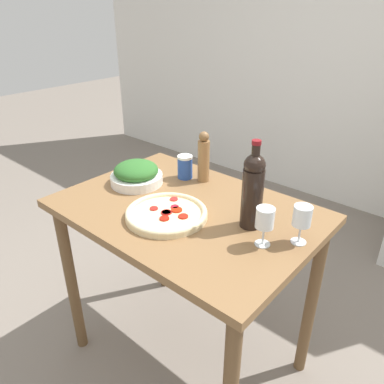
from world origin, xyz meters
The scene contains 10 objects.
ground_plane centered at (0.00, 0.00, 0.00)m, with size 14.00×14.00×0.00m, color slate.
wall_back centered at (0.00, 2.26, 1.30)m, with size 6.40×0.09×2.60m.
prep_counter centered at (0.00, 0.00, 0.78)m, with size 1.11×0.78×0.92m.
wine_bottle centered at (0.29, 0.06, 1.08)m, with size 0.08×0.08×0.36m.
wine_glass_near centered at (0.40, -0.02, 1.03)m, with size 0.07×0.07×0.15m.
wine_glass_far centered at (0.49, 0.08, 1.03)m, with size 0.07×0.07×0.15m.
pepper_mill centered at (-0.12, 0.26, 1.04)m, with size 0.06×0.06×0.25m.
salad_bowl centered at (-0.34, 0.02, 0.97)m, with size 0.25×0.25×0.11m.
homemade_pizza centered at (-0.01, -0.11, 0.94)m, with size 0.34×0.34×0.03m.
salt_canister centered at (-0.21, 0.23, 0.98)m, with size 0.08×0.08×0.12m.
Camera 1 is at (0.95, -1.05, 1.72)m, focal length 35.00 mm.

